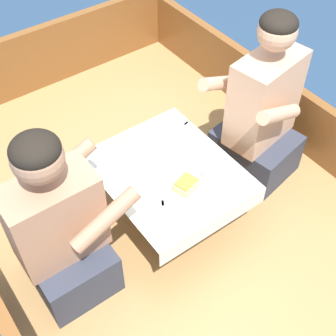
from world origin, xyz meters
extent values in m
plane|color=navy|center=(0.00, 0.00, 0.00)|extent=(60.00, 60.00, 0.00)
cube|color=#A87F4C|center=(0.00, 0.00, 0.13)|extent=(2.05, 2.92, 0.25)
cube|color=brown|center=(0.99, 0.00, 0.45)|extent=(0.06, 2.92, 0.39)
cube|color=brown|center=(0.00, 1.43, 0.48)|extent=(1.93, 0.06, 0.45)
cylinder|color=#B2B2B7|center=(0.00, -0.05, 0.41)|extent=(0.07, 0.07, 0.32)
cube|color=#A87F4C|center=(0.00, -0.05, 0.59)|extent=(0.62, 0.73, 0.02)
cube|color=white|center=(0.00, -0.05, 0.60)|extent=(0.65, 0.76, 0.00)
cube|color=white|center=(0.00, -0.43, 0.55)|extent=(0.65, 0.00, 0.10)
cube|color=white|center=(0.00, 0.32, 0.55)|extent=(0.65, 0.00, 0.10)
cube|color=#333847|center=(-0.63, -0.09, 0.38)|extent=(0.36, 0.44, 0.26)
cube|color=tan|center=(-0.63, -0.09, 0.73)|extent=(0.40, 0.22, 0.44)
sphere|color=tan|center=(-0.63, -0.09, 1.10)|extent=(0.21, 0.21, 0.21)
ellipsoid|color=black|center=(-0.63, -0.09, 1.15)|extent=(0.20, 0.20, 0.11)
cylinder|color=tan|center=(-0.48, 0.09, 0.80)|extent=(0.34, 0.07, 0.21)
cylinder|color=tan|center=(-0.47, -0.27, 0.80)|extent=(0.34, 0.07, 0.21)
cube|color=#333847|center=(0.63, -0.07, 0.38)|extent=(0.43, 0.50, 0.26)
cube|color=tan|center=(0.63, -0.07, 0.77)|extent=(0.43, 0.29, 0.52)
sphere|color=tan|center=(0.63, -0.07, 1.18)|extent=(0.19, 0.19, 0.19)
ellipsoid|color=black|center=(0.63, -0.07, 1.22)|extent=(0.18, 0.18, 0.11)
cylinder|color=tan|center=(0.51, -0.27, 0.87)|extent=(0.34, 0.13, 0.21)
cylinder|color=tan|center=(0.45, 0.08, 0.87)|extent=(0.34, 0.13, 0.21)
cylinder|color=silver|center=(0.00, -0.20, 0.60)|extent=(0.18, 0.18, 0.01)
cylinder|color=silver|center=(0.13, 0.07, 0.60)|extent=(0.20, 0.20, 0.01)
cube|color=tan|center=(0.00, -0.20, 0.63)|extent=(0.14, 0.12, 0.04)
cube|color=gold|center=(0.00, -0.20, 0.65)|extent=(0.11, 0.10, 0.01)
cylinder|color=silver|center=(0.17, -0.23, 0.62)|extent=(0.14, 0.14, 0.04)
cylinder|color=beige|center=(0.17, -0.23, 0.63)|extent=(0.11, 0.11, 0.02)
cylinder|color=silver|center=(-0.07, 0.05, 0.62)|extent=(0.13, 0.13, 0.04)
cylinder|color=beige|center=(-0.07, 0.05, 0.63)|extent=(0.10, 0.10, 0.02)
cylinder|color=silver|center=(-0.18, 0.14, 0.62)|extent=(0.13, 0.13, 0.04)
cylinder|color=beige|center=(-0.18, 0.14, 0.63)|extent=(0.11, 0.11, 0.02)
cylinder|color=silver|center=(-0.22, -0.11, 0.63)|extent=(0.08, 0.08, 0.06)
torus|color=silver|center=(-0.17, -0.11, 0.63)|extent=(0.04, 0.01, 0.04)
cylinder|color=#3D2314|center=(-0.22, -0.11, 0.65)|extent=(0.07, 0.07, 0.01)
cylinder|color=silver|center=(0.10, 0.24, 0.62)|extent=(0.06, 0.06, 0.05)
torus|color=silver|center=(0.14, 0.24, 0.63)|extent=(0.04, 0.01, 0.04)
cylinder|color=#3D2314|center=(0.10, 0.24, 0.64)|extent=(0.05, 0.05, 0.01)
cylinder|color=silver|center=(-0.03, 0.24, 0.63)|extent=(0.06, 0.06, 0.05)
cylinder|color=beige|center=(-0.03, 0.24, 0.63)|extent=(0.07, 0.07, 0.03)
cube|color=silver|center=(-0.13, -0.12, 0.60)|extent=(0.07, 0.16, 0.00)
ellipsoid|color=silver|center=(-0.15, -0.05, 0.60)|extent=(0.04, 0.02, 0.01)
cube|color=silver|center=(0.08, -0.07, 0.60)|extent=(0.05, 0.17, 0.00)
cube|color=silver|center=(-0.18, -0.27, 0.60)|extent=(0.09, 0.15, 0.00)
cube|color=silver|center=(-0.15, -0.21, 0.60)|extent=(0.04, 0.04, 0.00)
cube|color=silver|center=(0.02, 0.15, 0.60)|extent=(0.10, 0.15, 0.00)
ellipsoid|color=silver|center=(-0.02, 0.21, 0.60)|extent=(0.04, 0.02, 0.01)
cube|color=silver|center=(0.23, 0.15, 0.60)|extent=(0.17, 0.06, 0.00)
cube|color=silver|center=(0.29, 0.17, 0.60)|extent=(0.04, 0.03, 0.00)
cube|color=silver|center=(-0.19, -0.02, 0.60)|extent=(0.16, 0.09, 0.00)
ellipsoid|color=silver|center=(-0.25, 0.02, 0.60)|extent=(0.04, 0.02, 0.01)
camera|label=1|loc=(-0.95, -1.35, 2.36)|focal=50.00mm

